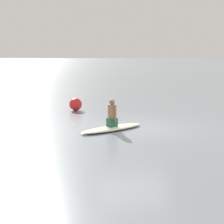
% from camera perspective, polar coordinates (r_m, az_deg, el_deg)
% --- Properties ---
extents(ground_plane, '(400.00, 400.00, 0.00)m').
position_cam_1_polar(ground_plane, '(13.68, 3.39, -2.32)').
color(ground_plane, gray).
extents(surfboard, '(2.08, 2.54, 0.13)m').
position_cam_1_polar(surfboard, '(13.16, 0.01, -2.44)').
color(surfboard, silver).
rests_on(surfboard, ground).
extents(person_paddler, '(0.39, 0.40, 0.95)m').
position_cam_1_polar(person_paddler, '(13.07, 0.01, -0.30)').
color(person_paddler, '#26664C').
rests_on(person_paddler, surfboard).
extents(buoy_marker, '(0.58, 0.58, 0.58)m').
position_cam_1_polar(buoy_marker, '(17.69, -5.46, 1.14)').
color(buoy_marker, red).
rests_on(buoy_marker, ground).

